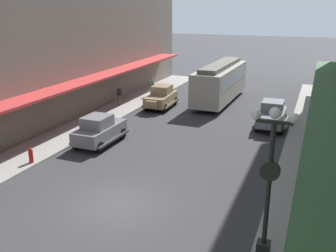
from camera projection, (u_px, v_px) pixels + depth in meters
The scene contains 12 objects.
ground_plane at pixel (117, 205), 16.50m from camera, with size 200.00×200.00×0.00m, color #38383A.
sidewalk_right at pixel (299, 241), 13.84m from camera, with size 3.00×60.00×0.15m, color #99968E.
parked_car_0 at pixel (100, 129), 23.49m from camera, with size 2.17×4.27×1.84m.
parked_car_1 at pixel (272, 114), 26.76m from camera, with size 2.18×4.28×1.84m.
parked_car_3 at pixel (161, 96), 31.94m from camera, with size 2.30×4.31×1.84m.
streetcar at pixel (220, 81), 33.48m from camera, with size 2.69×9.65×3.46m.
lamp_post_with_clock at pixel (269, 178), 12.09m from camera, with size 1.42×0.44×5.16m.
fire_hydrant at pixel (31, 155), 20.43m from camera, with size 0.24×0.24×0.82m.
pedestrian_0 at pixel (119, 96), 32.05m from camera, with size 0.36×0.24×1.64m.
pedestrian_1 at pixel (315, 98), 31.05m from camera, with size 0.36×0.28×1.67m.
pedestrian_2 at pixel (311, 117), 26.02m from camera, with size 0.36×0.24×1.64m.
pedestrian_3 at pixel (152, 87), 35.60m from camera, with size 0.36×0.24×1.64m.
Camera 1 is at (7.48, -12.86, 8.21)m, focal length 40.90 mm.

